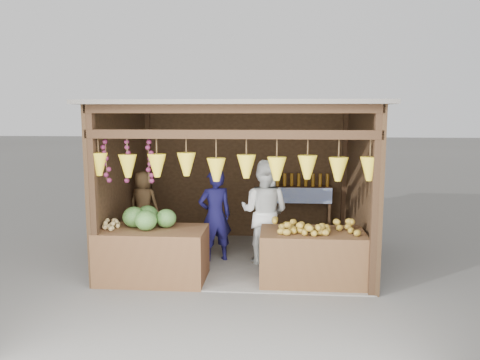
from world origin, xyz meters
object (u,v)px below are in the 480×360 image
at_px(counter_right, 312,257).
at_px(man_standing, 215,216).
at_px(vendor_seated, 144,203).
at_px(woman_standing, 264,212).
at_px(counter_left, 153,255).

bearing_deg(counter_right, man_standing, 150.56).
bearing_deg(vendor_seated, woman_standing, -173.67).
height_order(counter_left, vendor_seated, vendor_seated).
distance_m(counter_left, woman_standing, 1.95).
height_order(woman_standing, vendor_seated, woman_standing).
relative_size(counter_right, vendor_seated, 1.32).
relative_size(counter_right, man_standing, 0.97).
bearing_deg(man_standing, vendor_seated, -39.33).
relative_size(woman_standing, vendor_seated, 1.51).
height_order(counter_left, counter_right, counter_left).
relative_size(counter_left, counter_right, 1.04).
relative_size(counter_left, woman_standing, 0.91).
relative_size(counter_left, vendor_seated, 1.38).
height_order(counter_right, man_standing, man_standing).
bearing_deg(woman_standing, counter_left, 48.60).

